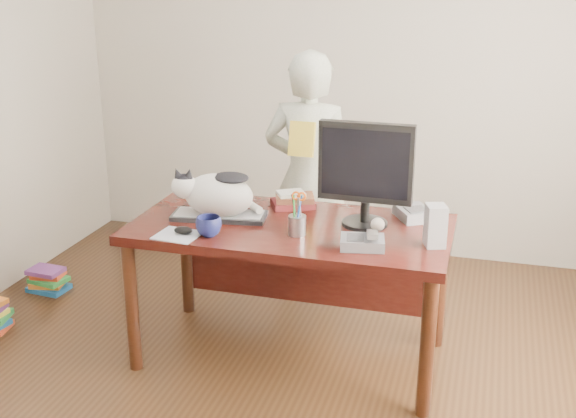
# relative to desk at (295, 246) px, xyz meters

# --- Properties ---
(room) EXTENTS (4.50, 4.50, 4.50)m
(room) POSITION_rel_desk_xyz_m (0.00, -0.68, 0.75)
(room) COLOR black
(room) RESTS_ON ground
(desk) EXTENTS (1.60, 0.80, 0.75)m
(desk) POSITION_rel_desk_xyz_m (0.00, 0.00, 0.00)
(desk) COLOR black
(desk) RESTS_ON ground
(keyboard) EXTENTS (0.50, 0.25, 0.03)m
(keyboard) POSITION_rel_desk_xyz_m (-0.38, -0.09, 0.16)
(keyboard) COLOR black
(keyboard) RESTS_ON desk
(cat) EXTENTS (0.47, 0.29, 0.27)m
(cat) POSITION_rel_desk_xyz_m (-0.40, -0.09, 0.28)
(cat) COLOR white
(cat) RESTS_ON keyboard
(monitor) EXTENTS (0.47, 0.23, 0.53)m
(monitor) POSITION_rel_desk_xyz_m (0.36, 0.00, 0.45)
(monitor) COLOR black
(monitor) RESTS_ON desk
(pen_cup) EXTENTS (0.10, 0.10, 0.22)m
(pen_cup) POSITION_rel_desk_xyz_m (0.07, -0.20, 0.21)
(pen_cup) COLOR #97979C
(pen_cup) RESTS_ON desk
(mousepad) EXTENTS (0.22, 0.20, 0.00)m
(mousepad) POSITION_rel_desk_xyz_m (-0.48, -0.38, 0.15)
(mousepad) COLOR silver
(mousepad) RESTS_ON desk
(mouse) EXTENTS (0.10, 0.07, 0.04)m
(mouse) POSITION_rel_desk_xyz_m (-0.46, -0.36, 0.17)
(mouse) COLOR black
(mouse) RESTS_ON mousepad
(coffee_mug) EXTENTS (0.17, 0.17, 0.10)m
(coffee_mug) POSITION_rel_desk_xyz_m (-0.34, -0.34, 0.20)
(coffee_mug) COLOR #0D1037
(coffee_mug) RESTS_ON desk
(phone) EXTENTS (0.22, 0.20, 0.09)m
(phone) POSITION_rel_desk_xyz_m (0.41, -0.28, 0.18)
(phone) COLOR #5F5E63
(phone) RESTS_ON desk
(speaker) EXTENTS (0.12, 0.12, 0.20)m
(speaker) POSITION_rel_desk_xyz_m (0.72, -0.17, 0.25)
(speaker) COLOR gray
(speaker) RESTS_ON desk
(baseball) EXTENTS (0.07, 0.07, 0.07)m
(baseball) POSITION_rel_desk_xyz_m (0.44, -0.05, 0.18)
(baseball) COLOR white
(baseball) RESTS_ON desk
(book_stack) EXTENTS (0.27, 0.24, 0.08)m
(book_stack) POSITION_rel_desk_xyz_m (-0.06, 0.20, 0.18)
(book_stack) COLOR #521517
(book_stack) RESTS_ON desk
(calculator) EXTENTS (0.23, 0.25, 0.06)m
(calculator) POSITION_rel_desk_xyz_m (0.58, 0.19, 0.18)
(calculator) COLOR #5F5E63
(calculator) RESTS_ON desk
(person) EXTENTS (0.57, 0.38, 1.54)m
(person) POSITION_rel_desk_xyz_m (-0.10, 0.68, 0.17)
(person) COLOR white
(person) RESTS_ON ground
(held_book) EXTENTS (0.15, 0.09, 0.20)m
(held_book) POSITION_rel_desk_xyz_m (-0.10, 0.51, 0.45)
(held_book) COLOR gold
(held_book) RESTS_ON person
(book_pile_b) EXTENTS (0.26, 0.20, 0.15)m
(book_pile_b) POSITION_rel_desk_xyz_m (-1.72, 0.27, -0.53)
(book_pile_b) COLOR #185390
(book_pile_b) RESTS_ON ground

